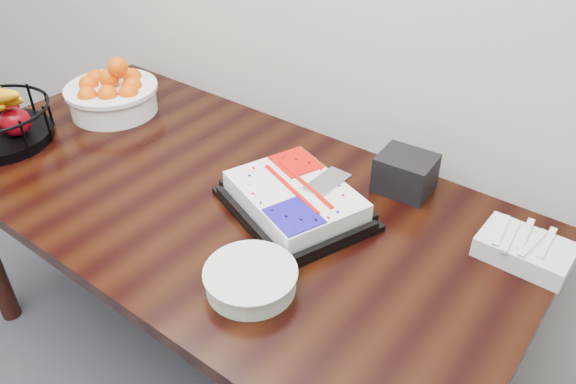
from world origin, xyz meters
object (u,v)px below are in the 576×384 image
Objects in this scene: table at (216,213)px; tangerine_bowl at (111,89)px; napkin_box at (405,173)px; cake_tray at (295,200)px; plate_stack at (251,279)px.

table is 5.66× the size of tangerine_bowl.
tangerine_bowl is at bearing -169.40° from napkin_box.
cake_tray is 0.31m from plate_stack.
tangerine_bowl reaches higher than table.
table is 0.65m from tangerine_bowl.
plate_stack reaches higher than table.
table is 0.28m from cake_tray.
cake_tray is at bearing 107.82° from plate_stack.
napkin_box is (0.19, 0.27, 0.02)m from cake_tray.
plate_stack is at bearing -34.64° from table.
tangerine_bowl is at bearing 174.90° from cake_tray.
cake_tray is at bearing -124.37° from napkin_box.
plate_stack is (0.09, -0.29, -0.01)m from cake_tray.
napkin_box reaches higher than cake_tray.
tangerine_bowl is 1.06m from napkin_box.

